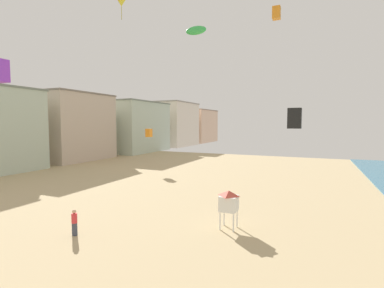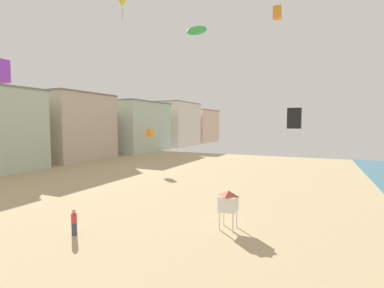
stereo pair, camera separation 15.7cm
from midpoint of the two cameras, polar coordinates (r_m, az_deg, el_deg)
name	(u,v)px [view 1 (the left image)]	position (r m, az deg, el deg)	size (l,w,h in m)	color
boardwalk_hotel_mid	(72,127)	(58.19, -23.41, 3.27)	(10.24, 13.97, 12.67)	#C6B29E
boardwalk_hotel_far	(129,127)	(71.72, -12.71, 3.46)	(14.10, 17.29, 12.26)	#B7C6B2
boardwalk_hotel_distant	(168,124)	(88.52, -4.99, 4.06)	(14.89, 16.47, 13.45)	silver
boardwalk_hotel_furthest	(192,126)	(105.69, 0.03, 3.70)	(14.57, 17.50, 12.01)	beige
kite_flyer	(74,221)	(19.34, -23.12, -14.27)	(0.34, 0.34, 1.64)	#383D4C
lifeguard_stand	(229,201)	(18.87, 7.28, -11.51)	(1.10, 1.10, 2.55)	white
kite_green_parafoil	(196,30)	(35.70, 0.68, 22.18)	(2.59, 0.72, 1.01)	green
kite_orange_box	(149,133)	(42.53, -8.91, 2.27)	(0.79, 0.79, 1.24)	orange
kite_black_box	(295,118)	(19.67, 20.00, 4.95)	(0.86, 0.86, 1.35)	black
kite_yellow_delta	(121,3)	(38.78, -14.36, 26.16)	(1.07, 1.07, 2.44)	yellow
kite_orange_box_2	(276,13)	(35.77, 16.74, 24.25)	(0.85, 0.85, 1.34)	orange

